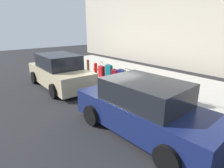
% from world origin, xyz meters
% --- Properties ---
extents(ground_plane, '(40.00, 40.00, 0.00)m').
position_xyz_m(ground_plane, '(0.00, 0.00, 0.00)').
color(ground_plane, black).
extents(sidewalk_curb, '(18.00, 5.00, 0.14)m').
position_xyz_m(sidewalk_curb, '(0.00, -2.50, 0.07)').
color(sidewalk_curb, '#ADA89E').
rests_on(sidewalk_curb, ground_plane).
extents(building_facade_sidewalk_side, '(24.00, 3.00, 9.36)m').
position_xyz_m(building_facade_sidewalk_side, '(0.00, -7.86, 4.68)').
color(building_facade_sidewalk_side, '#B2A893').
rests_on(building_facade_sidewalk_side, ground_plane).
extents(suitcase_navy_0, '(0.39, 0.25, 0.78)m').
position_xyz_m(suitcase_navy_0, '(-3.95, -0.70, 0.41)').
color(suitcase_navy_0, navy).
rests_on(suitcase_navy_0, sidewalk_curb).
extents(suitcase_maroon_1, '(0.36, 0.22, 0.90)m').
position_xyz_m(suitcase_maroon_1, '(-3.44, -0.59, 0.44)').
color(suitcase_maroon_1, maroon).
rests_on(suitcase_maroon_1, sidewalk_curb).
extents(suitcase_teal_2, '(0.47, 0.25, 0.69)m').
position_xyz_m(suitcase_teal_2, '(-2.90, -0.65, 0.46)').
color(suitcase_teal_2, '#0F606B').
rests_on(suitcase_teal_2, sidewalk_curb).
extents(suitcase_red_3, '(0.36, 0.20, 0.81)m').
position_xyz_m(suitcase_red_3, '(-2.36, -0.72, 0.42)').
color(suitcase_red_3, red).
rests_on(suitcase_red_3, sidewalk_curb).
extents(suitcase_silver_4, '(0.40, 0.28, 0.80)m').
position_xyz_m(suitcase_silver_4, '(-1.86, -0.63, 0.51)').
color(suitcase_silver_4, '#9EA0A8').
rests_on(suitcase_silver_4, sidewalk_curb).
extents(suitcase_olive_5, '(0.39, 0.19, 0.89)m').
position_xyz_m(suitcase_olive_5, '(-1.34, -0.58, 0.44)').
color(suitcase_olive_5, '#59601E').
rests_on(suitcase_olive_5, sidewalk_curb).
extents(suitcase_black_6, '(0.51, 0.26, 0.87)m').
position_xyz_m(suitcase_black_6, '(-0.77, -0.59, 0.44)').
color(suitcase_black_6, black).
rests_on(suitcase_black_6, sidewalk_curb).
extents(suitcase_navy_7, '(0.40, 0.25, 0.76)m').
position_xyz_m(suitcase_navy_7, '(-0.20, -0.67, 0.49)').
color(suitcase_navy_7, navy).
rests_on(suitcase_navy_7, sidewalk_curb).
extents(suitcase_maroon_8, '(0.41, 0.27, 0.67)m').
position_xyz_m(suitcase_maroon_8, '(0.33, -0.69, 0.45)').
color(suitcase_maroon_8, maroon).
rests_on(suitcase_maroon_8, sidewalk_curb).
extents(suitcase_teal_9, '(0.45, 0.19, 0.83)m').
position_xyz_m(suitcase_teal_9, '(0.88, -0.70, 0.53)').
color(suitcase_teal_9, '#0F606B').
rests_on(suitcase_teal_9, sidewalk_curb).
extents(suitcase_red_10, '(0.37, 0.25, 0.91)m').
position_xyz_m(suitcase_red_10, '(1.41, -0.59, 0.47)').
color(suitcase_red_10, red).
rests_on(suitcase_red_10, sidewalk_curb).
extents(fire_hydrant, '(0.39, 0.21, 0.74)m').
position_xyz_m(fire_hydrant, '(2.11, -0.66, 0.53)').
color(fire_hydrant, red).
rests_on(fire_hydrant, sidewalk_curb).
extents(bollard_post, '(0.16, 0.16, 0.84)m').
position_xyz_m(bollard_post, '(2.72, -0.51, 0.56)').
color(bollard_post, brown).
rests_on(bollard_post, sidewalk_curb).
extents(parked_car_navy_0, '(4.40, 2.08, 1.57)m').
position_xyz_m(parked_car_navy_0, '(-3.87, 1.84, 0.74)').
color(parked_car_navy_0, '#141E4C').
rests_on(parked_car_navy_0, ground_plane).
extents(parked_car_beige_1, '(4.50, 2.06, 1.65)m').
position_xyz_m(parked_car_beige_1, '(1.74, 1.84, 0.77)').
color(parked_car_beige_1, tan).
rests_on(parked_car_beige_1, ground_plane).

